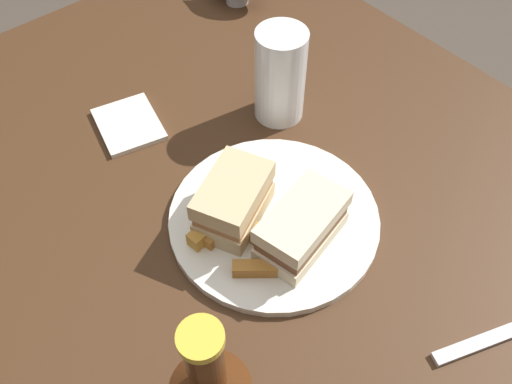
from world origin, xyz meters
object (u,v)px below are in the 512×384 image
sandwich_half_left (234,200)px  plate (273,219)px  sandwich_half_right (302,226)px  pint_glass (280,81)px  napkin (129,124)px  fork (501,335)px

sandwich_half_left → plate: bearing=-131.5°
sandwich_half_right → pint_glass: size_ratio=0.91×
napkin → sandwich_half_right: bearing=-170.9°
plate → napkin: (0.28, 0.05, -0.00)m
sandwich_half_right → napkin: size_ratio=1.24×
sandwich_half_left → pint_glass: (0.12, -0.19, 0.02)m
napkin → pint_glass: bearing=-122.7°
sandwich_half_left → napkin: sandwich_half_left is taller
plate → sandwich_half_right: size_ratio=2.09×
pint_glass → napkin: 0.25m
plate → sandwich_half_right: bearing=-177.0°
pint_glass → napkin: size_ratio=1.37×
napkin → sandwich_half_left: bearing=-177.2°
pint_glass → fork: size_ratio=0.83×
plate → napkin: bearing=10.2°
sandwich_half_left → pint_glass: bearing=-57.2°
sandwich_half_right → pint_glass: pint_glass is taller
plate → pint_glass: 0.22m
sandwich_half_left → napkin: (0.25, 0.01, -0.04)m
napkin → fork: bearing=-165.7°
pint_glass → plate: bearing=136.1°
sandwich_half_left → napkin: 0.25m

